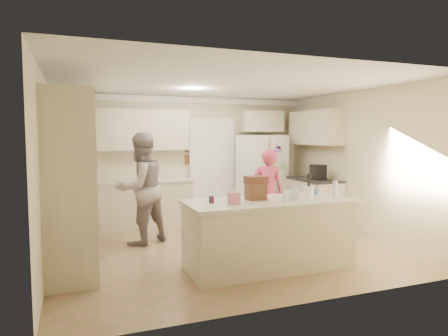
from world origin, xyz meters
name	(u,v)px	position (x,y,z in m)	size (l,w,h in m)	color
floor	(226,248)	(0.00, 0.00, -0.01)	(5.20, 4.60, 0.02)	#976E55
ceiling	(226,83)	(0.00, 0.00, 2.61)	(5.20, 4.60, 0.02)	white
wall_back	(187,159)	(0.00, 2.31, 1.30)	(5.20, 0.02, 2.60)	beige
wall_front	(305,183)	(0.00, -2.31, 1.30)	(5.20, 0.02, 2.60)	beige
wall_left	(45,172)	(-2.61, 0.00, 1.30)	(0.02, 4.60, 2.60)	beige
wall_right	(361,163)	(2.61, 0.00, 1.30)	(0.02, 4.60, 2.60)	beige
crown_back	(187,100)	(0.00, 2.26, 2.53)	(5.20, 0.08, 0.12)	white
pantry_bank	(70,179)	(-2.30, 0.20, 1.18)	(0.60, 2.60, 2.35)	beige
back_base_cab	(135,205)	(-1.15, 2.00, 0.44)	(2.20, 0.60, 0.88)	beige
back_countertop	(134,181)	(-1.15, 1.99, 0.90)	(2.24, 0.63, 0.04)	#EDE4C7
back_upper_cab	(133,130)	(-1.15, 2.12, 1.90)	(2.20, 0.35, 0.80)	beige
doorway_opening	(212,170)	(0.55, 2.28, 1.05)	(0.90, 0.06, 2.10)	black
doorway_casing	(213,170)	(0.55, 2.24, 1.05)	(1.02, 0.03, 2.22)	white
wall_frame_upper	(188,147)	(0.02, 2.27, 1.55)	(0.15, 0.02, 0.20)	brown
wall_frame_lower	(188,160)	(0.02, 2.27, 1.28)	(0.15, 0.02, 0.20)	brown
refrigerator	(262,177)	(1.53, 1.83, 0.90)	(0.90, 0.70, 1.80)	white
fridge_seam	(270,179)	(1.53, 1.47, 0.90)	(0.01, 0.02, 1.78)	gray
fridge_dispenser	(260,167)	(1.31, 1.46, 1.15)	(0.22, 0.03, 0.35)	black
fridge_handle_l	(268,172)	(1.48, 1.46, 1.05)	(0.02, 0.02, 0.85)	silver
fridge_handle_r	(272,172)	(1.58, 1.46, 1.05)	(0.02, 0.02, 0.85)	silver
over_fridge_cab	(261,121)	(1.65, 2.12, 2.10)	(0.95, 0.35, 0.45)	beige
right_base_cab	(314,202)	(2.30, 1.00, 0.44)	(0.60, 1.20, 0.88)	beige
right_countertop	(314,180)	(2.29, 1.00, 0.90)	(0.63, 1.24, 0.04)	#2D2B28
right_upper_cab	(315,128)	(2.43, 1.20, 1.95)	(0.35, 1.50, 0.70)	beige
coffee_maker	(318,172)	(2.25, 0.80, 1.07)	(0.22, 0.28, 0.30)	black
island_base	(269,235)	(0.20, -1.10, 0.44)	(2.20, 0.90, 0.88)	beige
island_top	(269,202)	(0.20, -1.10, 0.90)	(2.28, 0.96, 0.05)	#EDE4C7
utensil_crock	(309,192)	(0.85, -1.05, 1.00)	(0.13, 0.13, 0.15)	white
tissue_box	(234,198)	(-0.35, -1.20, 1.00)	(0.13, 0.13, 0.14)	#CB7694
tissue_plume	(234,190)	(-0.35, -1.20, 1.10)	(0.08, 0.08, 0.08)	white
dollhouse_body	(256,191)	(0.05, -1.00, 1.04)	(0.26, 0.18, 0.22)	brown
dollhouse_roof	(256,180)	(0.05, -1.00, 1.20)	(0.28, 0.20, 0.10)	#592D1E
jam_jar	(212,199)	(-0.60, -1.05, 0.97)	(0.07, 0.07, 0.09)	#59263F
greeting_card_a	(286,196)	(0.35, -1.30, 1.01)	(0.12, 0.01, 0.16)	white
greeting_card_b	(294,194)	(0.50, -1.25, 1.01)	(0.12, 0.01, 0.16)	silver
water_bottle	(335,189)	(1.15, -1.25, 1.04)	(0.07, 0.07, 0.24)	silver
shaker_salt	(312,192)	(1.02, -0.88, 0.97)	(0.05, 0.05, 0.09)	teal
shaker_pepper	(316,191)	(1.09, -0.88, 0.97)	(0.05, 0.05, 0.09)	teal
teen_boy	(141,188)	(-1.22, 0.72, 0.92)	(0.90, 0.70, 1.84)	gray
teen_girl	(268,192)	(1.00, 0.50, 0.78)	(0.57, 0.37, 1.56)	#C43848
fridge_magnets	(270,179)	(1.53, 1.47, 0.90)	(0.76, 0.02, 1.44)	tan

